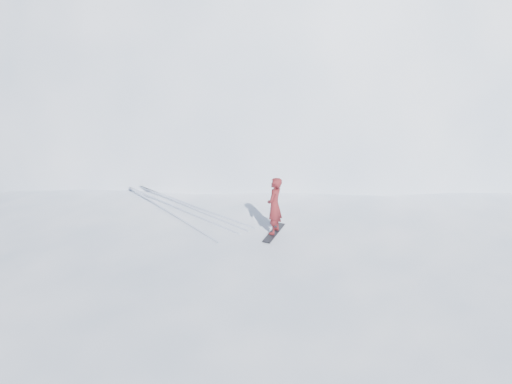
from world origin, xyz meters
The scene contains 8 objects.
ground centered at (0.00, 0.00, 0.00)m, with size 400.00×400.00×0.00m, color white.
near_ridge centered at (1.00, 3.00, 0.00)m, with size 36.00×28.00×4.80m, color white.
summit_peak centered at (22.00, 26.00, 0.00)m, with size 60.00×56.00×56.00m, color white.
peak_shoulder centered at (10.00, 20.00, 0.00)m, with size 28.00×24.00×18.00m, color white.
wind_bumps centered at (-0.56, 2.12, 0.00)m, with size 16.00×14.40×1.00m.
snowboard centered at (1.43, 1.91, 2.41)m, with size 1.42×0.27×0.02m, color black.
snowboarder centered at (1.43, 1.91, 3.37)m, with size 0.69×0.45×1.89m, color maroon.
board_tracks centered at (-0.12, 5.40, 2.42)m, with size 2.11×5.98×0.04m.
Camera 1 is at (-6.73, -8.37, 9.45)m, focal length 32.00 mm.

